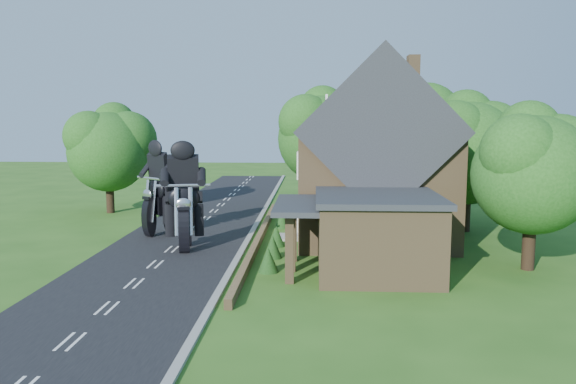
{
  "coord_description": "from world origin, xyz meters",
  "views": [
    {
      "loc": [
        7.32,
        -24.77,
        6.67
      ],
      "look_at": [
        5.88,
        4.63,
        2.8
      ],
      "focal_mm": 35.0,
      "sensor_mm": 36.0,
      "label": 1
    }
  ],
  "objects_px": {
    "house": "(373,161)",
    "motorcycle_lead": "(185,234)",
    "motorcycle_follow": "(160,221)",
    "garden_wall": "(259,238)",
    "annex": "(374,233)"
  },
  "relations": [
    {
      "from": "house",
      "to": "annex",
      "type": "xyz_separation_m",
      "value": [
        -0.62,
        -6.8,
        -2.58
      ]
    },
    {
      "from": "motorcycle_lead",
      "to": "house",
      "type": "bearing_deg",
      "value": -173.58
    },
    {
      "from": "house",
      "to": "motorcycle_follow",
      "type": "bearing_deg",
      "value": 177.3
    },
    {
      "from": "garden_wall",
      "to": "motorcycle_follow",
      "type": "xyz_separation_m",
      "value": [
        -5.89,
        1.57,
        0.62
      ]
    },
    {
      "from": "garden_wall",
      "to": "motorcycle_follow",
      "type": "distance_m",
      "value": 6.12
    },
    {
      "from": "house",
      "to": "motorcycle_follow",
      "type": "xyz_separation_m",
      "value": [
        -12.08,
        0.57,
        -3.52
      ]
    },
    {
      "from": "garden_wall",
      "to": "motorcycle_follow",
      "type": "relative_size",
      "value": 12.52
    },
    {
      "from": "garden_wall",
      "to": "motorcycle_follow",
      "type": "bearing_deg",
      "value": 165.07
    },
    {
      "from": "house",
      "to": "motorcycle_follow",
      "type": "height_order",
      "value": "house"
    },
    {
      "from": "annex",
      "to": "motorcycle_follow",
      "type": "height_order",
      "value": "annex"
    },
    {
      "from": "garden_wall",
      "to": "annex",
      "type": "bearing_deg",
      "value": -46.16
    },
    {
      "from": "garden_wall",
      "to": "motorcycle_lead",
      "type": "xyz_separation_m",
      "value": [
        -3.6,
        -2.04,
        0.63
      ]
    },
    {
      "from": "house",
      "to": "motorcycle_lead",
      "type": "distance_m",
      "value": 10.84
    },
    {
      "from": "annex",
      "to": "motorcycle_lead",
      "type": "relative_size",
      "value": 3.94
    },
    {
      "from": "annex",
      "to": "motorcycle_lead",
      "type": "distance_m",
      "value": 9.95
    }
  ]
}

